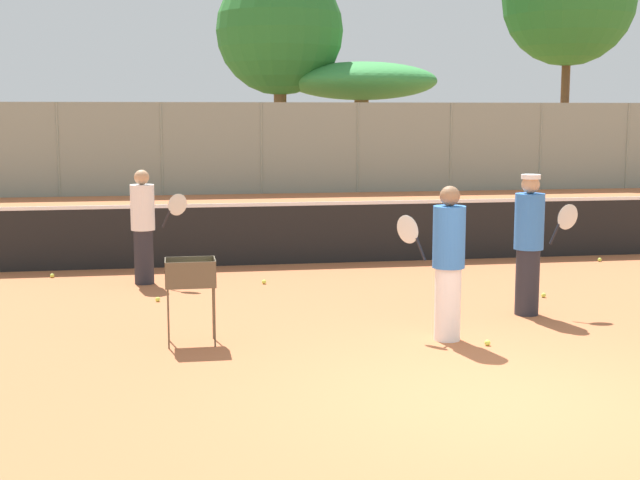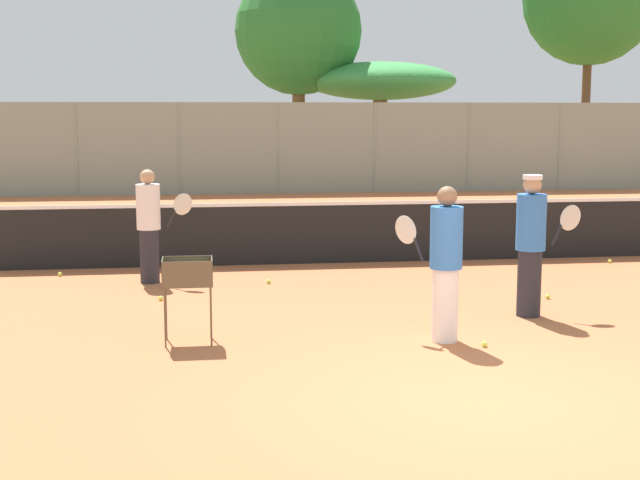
{
  "view_description": "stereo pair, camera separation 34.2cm",
  "coord_description": "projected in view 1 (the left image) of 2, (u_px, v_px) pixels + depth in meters",
  "views": [
    {
      "loc": [
        -2.87,
        -7.47,
        2.6
      ],
      "look_at": [
        -1.03,
        3.5,
        1.0
      ],
      "focal_mm": 50.0,
      "sensor_mm": 36.0,
      "label": 1
    },
    {
      "loc": [
        -2.53,
        -7.52,
        2.6
      ],
      "look_at": [
        -1.03,
        3.5,
        1.0
      ],
      "focal_mm": 50.0,
      "sensor_mm": 36.0,
      "label": 2
    }
  ],
  "objects": [
    {
      "name": "tennis_net",
      "position": [
        340.0,
        231.0,
        15.43
      ],
      "size": [
        11.94,
        0.1,
        1.07
      ],
      "color": "#26592D",
      "rests_on": "ground_plane"
    },
    {
      "name": "tennis_ball_1",
      "position": [
        158.0,
        299.0,
        12.32
      ],
      "size": [
        0.07,
        0.07,
        0.07
      ],
      "primitive_type": "sphere",
      "color": "#D1E54C",
      "rests_on": "ground_plane"
    },
    {
      "name": "tennis_ball_8",
      "position": [
        264.0,
        282.0,
        13.58
      ],
      "size": [
        0.07,
        0.07,
        0.07
      ],
      "primitive_type": "sphere",
      "color": "#D1E54C",
      "rests_on": "ground_plane"
    },
    {
      "name": "back_fence",
      "position": [
        261.0,
        148.0,
        28.35
      ],
      "size": [
        31.44,
        0.08,
        2.9
      ],
      "color": "gray",
      "rests_on": "ground_plane"
    },
    {
      "name": "ground_plane",
      "position": [
        494.0,
        400.0,
        8.13
      ],
      "size": [
        80.0,
        80.0,
        0.0
      ],
      "primitive_type": "plane",
      "color": "#B7663D"
    },
    {
      "name": "tree_0",
      "position": [
        362.0,
        82.0,
        33.45
      ],
      "size": [
        5.66,
        5.66,
        4.46
      ],
      "color": "brown",
      "rests_on": "ground_plane"
    },
    {
      "name": "ball_cart",
      "position": [
        193.0,
        280.0,
        10.0
      ],
      "size": [
        0.56,
        0.41,
        0.97
      ],
      "color": "brown",
      "rests_on": "ground_plane"
    },
    {
      "name": "tennis_ball_0",
      "position": [
        52.0,
        276.0,
        14.1
      ],
      "size": [
        0.07,
        0.07,
        0.07
      ],
      "primitive_type": "sphere",
      "color": "#D1E54C",
      "rests_on": "ground_plane"
    },
    {
      "name": "player_red_cap",
      "position": [
        448.0,
        261.0,
        10.14
      ],
      "size": [
        0.71,
        0.73,
        1.78
      ],
      "rotation": [
        0.0,
        0.0,
        2.34
      ],
      "color": "white",
      "rests_on": "ground_plane"
    },
    {
      "name": "tennis_ball_7",
      "position": [
        544.0,
        295.0,
        12.6
      ],
      "size": [
        0.07,
        0.07,
        0.07
      ],
      "primitive_type": "sphere",
      "color": "#D1E54C",
      "rests_on": "ground_plane"
    },
    {
      "name": "player_yellow_shirt",
      "position": [
        144.0,
        226.0,
        13.49
      ],
      "size": [
        0.9,
        0.39,
        1.74
      ],
      "rotation": [
        0.0,
        0.0,
        6.02
      ],
      "color": "#26262D",
      "rests_on": "ground_plane"
    },
    {
      "name": "tree_2",
      "position": [
        280.0,
        32.0,
        32.76
      ],
      "size": [
        4.68,
        4.68,
        7.89
      ],
      "color": "brown",
      "rests_on": "ground_plane"
    },
    {
      "name": "parked_car",
      "position": [
        195.0,
        165.0,
        32.93
      ],
      "size": [
        4.2,
        1.7,
        1.6
      ],
      "color": "#232328",
      "rests_on": "ground_plane"
    },
    {
      "name": "player_white_outfit",
      "position": [
        529.0,
        243.0,
        11.41
      ],
      "size": [
        0.93,
        0.38,
        1.82
      ],
      "rotation": [
        0.0,
        0.0,
        0.11
      ],
      "color": "#26262D",
      "rests_on": "ground_plane"
    },
    {
      "name": "tennis_ball_3",
      "position": [
        487.0,
        343.0,
        10.0
      ],
      "size": [
        0.07,
        0.07,
        0.07
      ],
      "primitive_type": "sphere",
      "color": "#D1E54C",
      "rests_on": "ground_plane"
    },
    {
      "name": "tennis_ball_6",
      "position": [
        600.0,
        260.0,
        15.61
      ],
      "size": [
        0.07,
        0.07,
        0.07
      ],
      "primitive_type": "sphere",
      "color": "#D1E54C",
      "rests_on": "ground_plane"
    }
  ]
}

